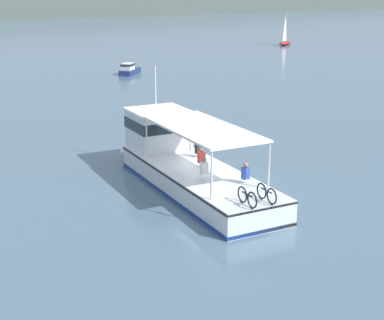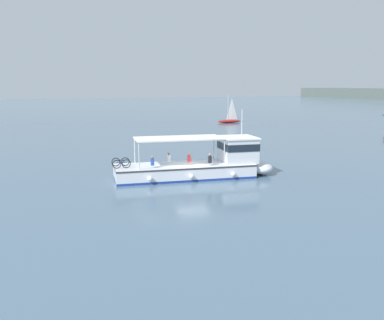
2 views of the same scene
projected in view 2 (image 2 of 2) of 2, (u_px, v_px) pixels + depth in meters
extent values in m
plane|color=slate|center=(193.00, 180.00, 31.81)|extent=(400.00, 400.00, 0.00)
cube|color=silver|center=(185.00, 171.00, 32.33)|extent=(4.21, 11.05, 1.10)
ellipsoid|color=silver|center=(258.00, 167.00, 33.85)|extent=(3.14, 2.47, 1.01)
cube|color=navy|center=(185.00, 177.00, 32.41)|extent=(4.24, 11.06, 0.16)
cube|color=#2D2D33|center=(185.00, 165.00, 32.25)|extent=(4.26, 11.06, 0.10)
cube|color=silver|center=(238.00, 150.00, 33.14)|extent=(2.95, 2.85, 1.90)
cube|color=#19232D|center=(238.00, 146.00, 33.08)|extent=(3.02, 2.89, 0.56)
cube|color=white|center=(238.00, 137.00, 32.96)|extent=(3.13, 3.02, 0.12)
cube|color=white|center=(179.00, 138.00, 31.76)|extent=(3.56, 6.95, 0.10)
cylinder|color=silver|center=(214.00, 148.00, 34.04)|extent=(0.08, 0.08, 2.00)
cylinder|color=silver|center=(224.00, 153.00, 31.44)|extent=(0.08, 0.08, 2.00)
cylinder|color=silver|center=(135.00, 151.00, 32.45)|extent=(0.08, 0.08, 2.00)
cylinder|color=silver|center=(139.00, 156.00, 29.86)|extent=(0.08, 0.08, 2.00)
cylinder|color=silver|center=(242.00, 123.00, 32.82)|extent=(0.06, 0.06, 2.20)
sphere|color=white|center=(233.00, 174.00, 31.48)|extent=(0.36, 0.36, 0.36)
sphere|color=white|center=(191.00, 176.00, 30.67)|extent=(0.36, 0.36, 0.36)
sphere|color=white|center=(150.00, 179.00, 29.91)|extent=(0.36, 0.36, 0.36)
torus|color=black|center=(125.00, 162.00, 31.49)|extent=(0.12, 0.66, 0.66)
torus|color=black|center=(116.00, 162.00, 31.32)|extent=(0.12, 0.66, 0.66)
cylinder|color=#232328|center=(120.00, 160.00, 31.39)|extent=(0.13, 0.70, 0.06)
torus|color=black|center=(126.00, 164.00, 30.64)|extent=(0.12, 0.66, 0.66)
torus|color=black|center=(117.00, 164.00, 30.47)|extent=(0.12, 0.66, 0.66)
cylinder|color=#1E478C|center=(122.00, 162.00, 30.53)|extent=(0.13, 0.70, 0.06)
cube|color=#2D4CA5|center=(152.00, 162.00, 30.65)|extent=(0.34, 0.25, 0.52)
sphere|color=#9E7051|center=(152.00, 157.00, 30.59)|extent=(0.20, 0.20, 0.20)
cube|color=white|center=(169.00, 158.00, 32.17)|extent=(0.34, 0.25, 0.52)
sphere|color=#9E7051|center=(169.00, 154.00, 32.10)|extent=(0.20, 0.20, 0.20)
cube|color=red|center=(189.00, 159.00, 31.90)|extent=(0.34, 0.25, 0.52)
sphere|color=#9E7051|center=(189.00, 154.00, 31.84)|extent=(0.20, 0.20, 0.20)
cube|color=black|center=(210.00, 159.00, 31.66)|extent=(0.34, 0.25, 0.52)
sphere|color=#9E7051|center=(210.00, 155.00, 31.59)|extent=(0.20, 0.20, 0.20)
ellipsoid|color=maroon|center=(229.00, 121.00, 79.63)|extent=(1.54, 4.84, 0.60)
cylinder|color=silver|center=(228.00, 107.00, 79.04)|extent=(0.08, 0.08, 4.80)
pyramid|color=white|center=(232.00, 109.00, 79.43)|extent=(0.11, 1.70, 4.08)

